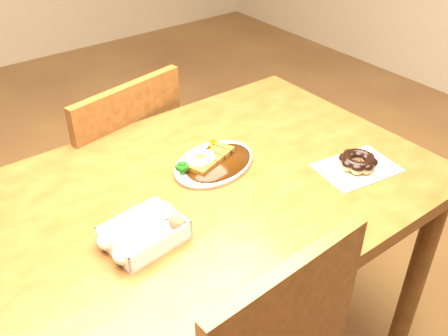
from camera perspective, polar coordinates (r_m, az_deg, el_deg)
table at (r=1.32m, az=-2.22°, el=-5.65°), size 1.20×0.80×0.75m
chair_far at (r=1.80m, az=-12.34°, el=-1.10°), size 0.49×0.49×0.87m
katsu_curry_plate at (r=1.33m, az=-1.37°, el=0.70°), size 0.28×0.23×0.05m
donut_box at (r=1.10m, az=-9.10°, el=-7.25°), size 0.20×0.14×0.05m
pon_de_ring at (r=1.36m, az=15.05°, el=0.68°), size 0.23×0.17×0.04m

